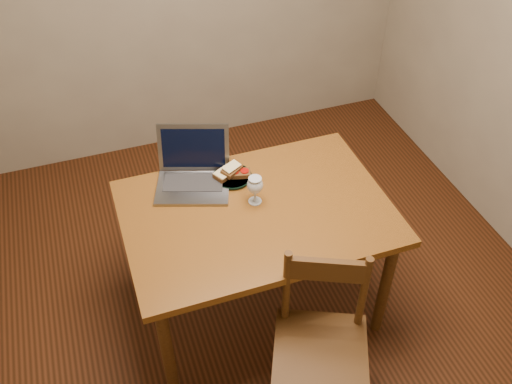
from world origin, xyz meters
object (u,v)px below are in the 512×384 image
object	(u,v)px
milk_glass	(255,190)
laptop	(193,169)
chair	(321,339)
table	(257,222)
plate	(232,177)

from	to	relation	value
milk_glass	laptop	size ratio (longest dim) A/B	0.34
chair	milk_glass	world-z (taller)	milk_glass
table	chair	xyz separation A→B (m)	(0.09, -0.63, -0.17)
plate	milk_glass	distance (m)	0.23
laptop	table	bearing A→B (deg)	-35.45
chair	laptop	xyz separation A→B (m)	(-0.32, 0.95, 0.33)
plate	laptop	bearing A→B (deg)	163.28
chair	laptop	distance (m)	1.05
plate	milk_glass	bearing A→B (deg)	-75.73
milk_glass	laptop	bearing A→B (deg)	132.44
plate	laptop	xyz separation A→B (m)	(-0.19, 0.06, 0.06)
table	chair	world-z (taller)	chair
table	milk_glass	xyz separation A→B (m)	(0.01, 0.06, 0.16)
plate	laptop	size ratio (longest dim) A/B	0.45
table	laptop	size ratio (longest dim) A/B	2.85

